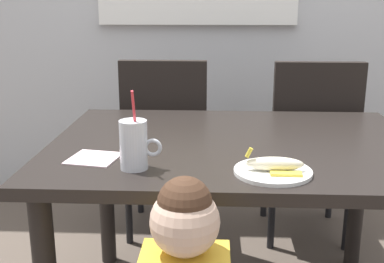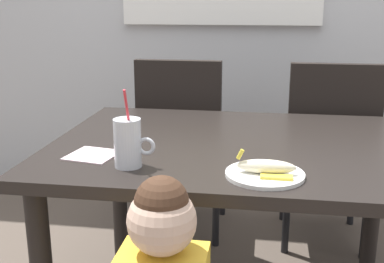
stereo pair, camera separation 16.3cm
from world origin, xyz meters
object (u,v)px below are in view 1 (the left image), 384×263
Objects in this scene: dining_table at (235,166)px; milk_cup at (134,147)px; dining_chair_right at (310,142)px; dining_chair_left at (166,139)px; snack_plate at (273,172)px; peeled_banana at (275,164)px; paper_napkin at (94,158)px.

milk_cup is at bearing -135.53° from dining_table.
dining_chair_left is at bearing -1.35° from dining_chair_right.
dining_chair_right is 1.08m from snack_plate.
peeled_banana is (0.42, -0.03, -0.04)m from milk_cup.
milk_cup is 0.42m from peeled_banana.
milk_cup reaches higher than peeled_banana.
dining_table is 8.86× the size of paper_napkin.
paper_napkin is at bearing 168.42° from peeled_banana.
dining_chair_left is at bearing 112.28° from snack_plate.
dining_chair_right is 6.40× the size of paper_napkin.
dining_chair_right is at bearing 53.74° from milk_cup.
snack_plate is (0.10, -0.33, 0.10)m from dining_table.
peeled_banana is at bearing -4.31° from milk_cup.
dining_chair_right reaches higher than snack_plate.
milk_cup is (0.01, -1.01, 0.27)m from dining_chair_left.
snack_plate reaches higher than dining_table.
dining_table is 0.38m from peeled_banana.
dining_chair_left is at bearing 115.04° from dining_table.
dining_chair_left reaches higher than paper_napkin.
dining_table is at bearing 106.18° from snack_plate.
snack_plate is at bearing 120.53° from peeled_banana.
dining_chair_right is 1.26m from milk_cup.
milk_cup reaches higher than dining_chair_right.
dining_table is 0.47m from milk_cup.
dining_table is at bearing 44.47° from milk_cup.
snack_plate is (-0.31, -1.01, 0.21)m from dining_chair_right.
dining_chair_right is at bearing 72.87° from snack_plate.
dining_chair_left is 6.40× the size of paper_napkin.
peeled_banana is at bearing 73.27° from dining_chair_right.
peeled_banana is 0.58m from paper_napkin.
milk_cup reaches higher than dining_chair_left.
dining_chair_right is (0.41, 0.68, -0.10)m from dining_table.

